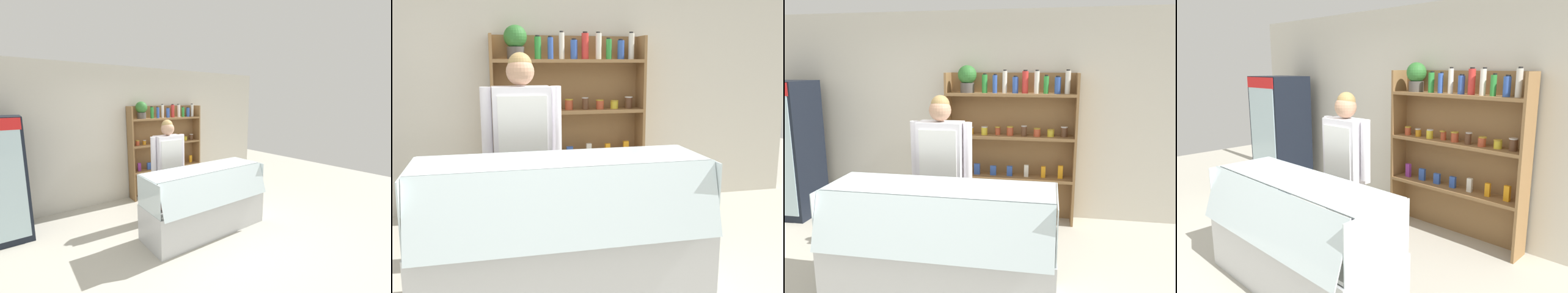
{
  "view_description": "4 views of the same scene",
  "coord_description": "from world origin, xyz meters",
  "views": [
    {
      "loc": [
        -2.22,
        -2.89,
        2.03
      ],
      "look_at": [
        0.53,
        0.84,
        1.21
      ],
      "focal_mm": 24.0,
      "sensor_mm": 36.0,
      "label": 1
    },
    {
      "loc": [
        -0.27,
        -2.62,
        1.63
      ],
      "look_at": [
        0.49,
        0.64,
        0.99
      ],
      "focal_mm": 40.0,
      "sensor_mm": 36.0,
      "label": 2
    },
    {
      "loc": [
        1.07,
        -2.78,
        1.99
      ],
      "look_at": [
        0.43,
        0.77,
        1.23
      ],
      "focal_mm": 35.0,
      "sensor_mm": 36.0,
      "label": 3
    },
    {
      "loc": [
        2.83,
        -1.67,
        1.96
      ],
      "look_at": [
        0.43,
        0.85,
        1.23
      ],
      "focal_mm": 35.0,
      "sensor_mm": 36.0,
      "label": 4
    }
  ],
  "objects": [
    {
      "name": "shop_clerk",
      "position": [
        0.0,
        0.9,
        1.02
      ],
      "size": [
        0.65,
        0.25,
        1.71
      ],
      "color": "#2D2D38",
      "rests_on": "ground"
    },
    {
      "name": "back_wall",
      "position": [
        0.0,
        2.24,
        1.35
      ],
      "size": [
        6.8,
        0.1,
        2.7
      ],
      "primitive_type": "cube",
      "color": "beige",
      "rests_on": "ground"
    },
    {
      "name": "drinks_fridge",
      "position": [
        -2.38,
        1.67,
        0.91
      ],
      "size": [
        0.76,
        0.66,
        1.81
      ],
      "color": "black",
      "rests_on": "ground"
    },
    {
      "name": "shelving_unit",
      "position": [
        0.56,
        2.05,
        1.14
      ],
      "size": [
        1.65,
        0.29,
        2.01
      ],
      "color": "olive",
      "rests_on": "ground"
    },
    {
      "name": "deli_display_case",
      "position": [
        0.2,
        0.14,
        0.31
      ],
      "size": [
        1.95,
        0.76,
        1.01
      ],
      "color": "silver",
      "rests_on": "ground"
    }
  ]
}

